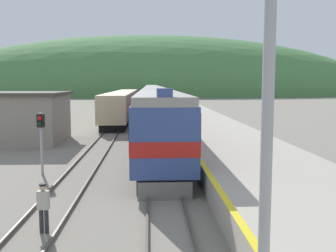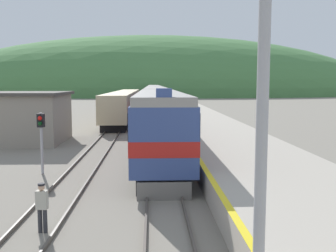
{
  "view_description": "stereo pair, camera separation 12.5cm",
  "coord_description": "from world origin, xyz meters",
  "px_view_note": "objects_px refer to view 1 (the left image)",
  "views": [
    {
      "loc": [
        -0.61,
        -3.47,
        4.82
      ],
      "look_at": [
        0.38,
        17.65,
        2.49
      ],
      "focal_mm": 42.0,
      "sensor_mm": 36.0,
      "label": 1
    },
    {
      "loc": [
        -0.49,
        -3.48,
        4.82
      ],
      "look_at": [
        0.38,
        17.65,
        2.49
      ],
      "focal_mm": 42.0,
      "sensor_mm": 36.0,
      "label": 2
    }
  ],
  "objects_px": {
    "signal_mast_main": "(270,27)",
    "signal_post_siding": "(41,130)",
    "track_worker": "(43,205)",
    "carriage_fifth": "(152,92)",
    "siding_train": "(123,104)",
    "express_train_lead_car": "(159,120)",
    "carriage_third": "(153,97)",
    "carriage_fourth": "(152,94)",
    "carriage_second": "(155,103)"
  },
  "relations": [
    {
      "from": "signal_mast_main",
      "to": "signal_post_siding",
      "type": "distance_m",
      "value": 16.68
    },
    {
      "from": "track_worker",
      "to": "signal_mast_main",
      "type": "bearing_deg",
      "value": -48.98
    },
    {
      "from": "carriage_fifth",
      "to": "siding_train",
      "type": "distance_m",
      "value": 58.94
    },
    {
      "from": "carriage_fifth",
      "to": "track_worker",
      "type": "distance_m",
      "value": 102.08
    },
    {
      "from": "express_train_lead_car",
      "to": "carriage_third",
      "type": "height_order",
      "value": "express_train_lead_car"
    },
    {
      "from": "carriage_fourth",
      "to": "track_worker",
      "type": "relative_size",
      "value": 12.93
    },
    {
      "from": "carriage_fourth",
      "to": "track_worker",
      "type": "xyz_separation_m",
      "value": [
        -4.03,
        -80.13,
        -1.39
      ]
    },
    {
      "from": "express_train_lead_car",
      "to": "track_worker",
      "type": "xyz_separation_m",
      "value": [
        -4.03,
        -13.92,
        -1.4
      ]
    },
    {
      "from": "carriage_fifth",
      "to": "signal_post_siding",
      "type": "height_order",
      "value": "carriage_fifth"
    },
    {
      "from": "carriage_second",
      "to": "carriage_third",
      "type": "height_order",
      "value": "same"
    },
    {
      "from": "carriage_second",
      "to": "signal_post_siding",
      "type": "bearing_deg",
      "value": -102.68
    },
    {
      "from": "carriage_third",
      "to": "signal_mast_main",
      "type": "bearing_deg",
      "value": -88.84
    },
    {
      "from": "signal_mast_main",
      "to": "track_worker",
      "type": "distance_m",
      "value": 9.43
    },
    {
      "from": "carriage_fifth",
      "to": "signal_mast_main",
      "type": "height_order",
      "value": "signal_mast_main"
    },
    {
      "from": "carriage_fifth",
      "to": "carriage_third",
      "type": "bearing_deg",
      "value": -90.0
    },
    {
      "from": "carriage_second",
      "to": "carriage_fifth",
      "type": "relative_size",
      "value": 1.0
    },
    {
      "from": "carriage_third",
      "to": "carriage_second",
      "type": "bearing_deg",
      "value": -90.0
    },
    {
      "from": "carriage_third",
      "to": "carriage_fifth",
      "type": "distance_m",
      "value": 43.72
    },
    {
      "from": "express_train_lead_car",
      "to": "carriage_third",
      "type": "xyz_separation_m",
      "value": [
        0.0,
        44.35,
        -0.01
      ]
    },
    {
      "from": "express_train_lead_car",
      "to": "signal_post_siding",
      "type": "distance_m",
      "value": 8.45
    },
    {
      "from": "carriage_fourth",
      "to": "carriage_second",
      "type": "bearing_deg",
      "value": -90.0
    },
    {
      "from": "carriage_second",
      "to": "signal_post_siding",
      "type": "xyz_separation_m",
      "value": [
        -6.32,
        -28.09,
        0.05
      ]
    },
    {
      "from": "carriage_fifth",
      "to": "track_worker",
      "type": "bearing_deg",
      "value": -92.27
    },
    {
      "from": "carriage_second",
      "to": "carriage_fourth",
      "type": "xyz_separation_m",
      "value": [
        0.0,
        43.72,
        0.0
      ]
    },
    {
      "from": "express_train_lead_car",
      "to": "signal_mast_main",
      "type": "xyz_separation_m",
      "value": [
        1.3,
        -20.06,
        3.38
      ]
    },
    {
      "from": "carriage_second",
      "to": "siding_train",
      "type": "relative_size",
      "value": 0.57
    },
    {
      "from": "express_train_lead_car",
      "to": "carriage_fourth",
      "type": "xyz_separation_m",
      "value": [
        0.0,
        66.21,
        -0.01
      ]
    },
    {
      "from": "siding_train",
      "to": "signal_post_siding",
      "type": "relative_size",
      "value": 11.31
    },
    {
      "from": "signal_mast_main",
      "to": "track_worker",
      "type": "relative_size",
      "value": 5.34
    },
    {
      "from": "signal_mast_main",
      "to": "carriage_second",
      "type": "bearing_deg",
      "value": 91.75
    },
    {
      "from": "carriage_third",
      "to": "carriage_fourth",
      "type": "bearing_deg",
      "value": 90.0
    },
    {
      "from": "express_train_lead_car",
      "to": "carriage_fifth",
      "type": "relative_size",
      "value": 1.04
    },
    {
      "from": "express_train_lead_car",
      "to": "signal_mast_main",
      "type": "height_order",
      "value": "signal_mast_main"
    },
    {
      "from": "signal_mast_main",
      "to": "signal_post_siding",
      "type": "xyz_separation_m",
      "value": [
        -7.62,
        14.45,
        -3.34
      ]
    },
    {
      "from": "carriage_third",
      "to": "signal_mast_main",
      "type": "xyz_separation_m",
      "value": [
        1.3,
        -64.41,
        3.39
      ]
    },
    {
      "from": "carriage_fifth",
      "to": "express_train_lead_car",
      "type": "bearing_deg",
      "value": -90.0
    },
    {
      "from": "signal_post_siding",
      "to": "track_worker",
      "type": "relative_size",
      "value": 2.01
    },
    {
      "from": "express_train_lead_car",
      "to": "carriage_fourth",
      "type": "distance_m",
      "value": 66.21
    },
    {
      "from": "express_train_lead_car",
      "to": "signal_post_siding",
      "type": "bearing_deg",
      "value": -138.42
    },
    {
      "from": "carriage_second",
      "to": "track_worker",
      "type": "xyz_separation_m",
      "value": [
        -4.03,
        -36.41,
        -1.39
      ]
    },
    {
      "from": "signal_mast_main",
      "to": "carriage_fourth",
      "type": "bearing_deg",
      "value": 90.86
    },
    {
      "from": "express_train_lead_car",
      "to": "carriage_second",
      "type": "xyz_separation_m",
      "value": [
        0.0,
        22.49,
        -0.01
      ]
    },
    {
      "from": "siding_train",
      "to": "carriage_fourth",
      "type": "bearing_deg",
      "value": 83.32
    },
    {
      "from": "express_train_lead_car",
      "to": "carriage_fourth",
      "type": "height_order",
      "value": "express_train_lead_car"
    },
    {
      "from": "carriage_third",
      "to": "track_worker",
      "type": "distance_m",
      "value": 58.43
    },
    {
      "from": "express_train_lead_car",
      "to": "carriage_fifth",
      "type": "distance_m",
      "value": 88.07
    },
    {
      "from": "carriage_second",
      "to": "carriage_third",
      "type": "xyz_separation_m",
      "value": [
        0.0,
        21.86,
        0.0
      ]
    },
    {
      "from": "carriage_fifth",
      "to": "signal_mast_main",
      "type": "xyz_separation_m",
      "value": [
        1.3,
        -108.13,
        3.39
      ]
    },
    {
      "from": "carriage_fifth",
      "to": "siding_train",
      "type": "xyz_separation_m",
      "value": [
        -4.32,
        -58.78,
        -0.43
      ]
    },
    {
      "from": "carriage_second",
      "to": "carriage_fourth",
      "type": "distance_m",
      "value": 43.72
    }
  ]
}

